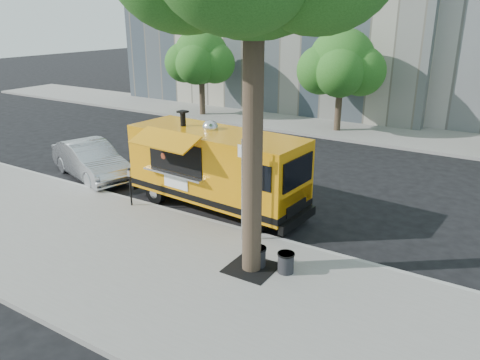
{
  "coord_description": "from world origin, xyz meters",
  "views": [
    {
      "loc": [
        7.91,
        -11.9,
        6.32
      ],
      "look_at": [
        0.51,
        0.0,
        1.31
      ],
      "focal_mm": 35.0,
      "sensor_mm": 36.0,
      "label": 1
    }
  ],
  "objects_px": {
    "parking_meter": "(130,182)",
    "trash_bin_right": "(286,262)",
    "trash_bin_left": "(258,256)",
    "food_truck": "(215,167)",
    "far_tree_b": "(342,63)",
    "sedan": "(91,160)",
    "far_tree_a": "(201,56)",
    "sign_post": "(242,184)"
  },
  "relations": [
    {
      "from": "far_tree_a",
      "to": "food_truck",
      "type": "height_order",
      "value": "far_tree_a"
    },
    {
      "from": "sign_post",
      "to": "food_truck",
      "type": "xyz_separation_m",
      "value": [
        -2.15,
        1.75,
        -0.35
      ]
    },
    {
      "from": "sedan",
      "to": "trash_bin_right",
      "type": "bearing_deg",
      "value": -87.4
    },
    {
      "from": "parking_meter",
      "to": "trash_bin_right",
      "type": "relative_size",
      "value": 2.52
    },
    {
      "from": "sign_post",
      "to": "food_truck",
      "type": "height_order",
      "value": "food_truck"
    },
    {
      "from": "parking_meter",
      "to": "food_truck",
      "type": "relative_size",
      "value": 0.2
    },
    {
      "from": "sedan",
      "to": "far_tree_b",
      "type": "bearing_deg",
      "value": -6.98
    },
    {
      "from": "far_tree_a",
      "to": "food_truck",
      "type": "distance_m",
      "value": 15.49
    },
    {
      "from": "parking_meter",
      "to": "trash_bin_left",
      "type": "height_order",
      "value": "parking_meter"
    },
    {
      "from": "far_tree_a",
      "to": "sign_post",
      "type": "height_order",
      "value": "far_tree_a"
    },
    {
      "from": "sign_post",
      "to": "trash_bin_left",
      "type": "relative_size",
      "value": 5.67
    },
    {
      "from": "far_tree_b",
      "to": "parking_meter",
      "type": "bearing_deg",
      "value": -98.1
    },
    {
      "from": "sign_post",
      "to": "parking_meter",
      "type": "distance_m",
      "value": 4.64
    },
    {
      "from": "trash_bin_left",
      "to": "trash_bin_right",
      "type": "bearing_deg",
      "value": 8.4
    },
    {
      "from": "trash_bin_right",
      "to": "far_tree_a",
      "type": "bearing_deg",
      "value": 132.21
    },
    {
      "from": "far_tree_a",
      "to": "trash_bin_right",
      "type": "xyz_separation_m",
      "value": [
        13.42,
        -14.8,
        -3.34
      ]
    },
    {
      "from": "trash_bin_left",
      "to": "trash_bin_right",
      "type": "xyz_separation_m",
      "value": [
        0.75,
        0.11,
        -0.0
      ]
    },
    {
      "from": "far_tree_a",
      "to": "trash_bin_right",
      "type": "bearing_deg",
      "value": -47.79
    },
    {
      "from": "parking_meter",
      "to": "sedan",
      "type": "bearing_deg",
      "value": 157.21
    },
    {
      "from": "far_tree_a",
      "to": "far_tree_b",
      "type": "distance_m",
      "value": 9.01
    },
    {
      "from": "far_tree_b",
      "to": "sedan",
      "type": "relative_size",
      "value": 1.23
    },
    {
      "from": "food_truck",
      "to": "trash_bin_right",
      "type": "bearing_deg",
      "value": -29.5
    },
    {
      "from": "trash_bin_left",
      "to": "trash_bin_right",
      "type": "height_order",
      "value": "same"
    },
    {
      "from": "far_tree_a",
      "to": "trash_bin_right",
      "type": "distance_m",
      "value": 20.26
    },
    {
      "from": "far_tree_b",
      "to": "trash_bin_right",
      "type": "distance_m",
      "value": 16.19
    },
    {
      "from": "far_tree_b",
      "to": "food_truck",
      "type": "distance_m",
      "value": 12.72
    },
    {
      "from": "sedan",
      "to": "trash_bin_right",
      "type": "xyz_separation_m",
      "value": [
        10.13,
        -2.71,
        -0.3
      ]
    },
    {
      "from": "trash_bin_right",
      "to": "sedan",
      "type": "bearing_deg",
      "value": 165.03
    },
    {
      "from": "sign_post",
      "to": "trash_bin_right",
      "type": "xyz_separation_m",
      "value": [
        1.87,
        -0.95,
        -1.41
      ]
    },
    {
      "from": "sedan",
      "to": "food_truck",
      "type": "bearing_deg",
      "value": -72.45
    },
    {
      "from": "sign_post",
      "to": "far_tree_b",
      "type": "bearing_deg",
      "value": 100.15
    },
    {
      "from": "far_tree_a",
      "to": "far_tree_b",
      "type": "relative_size",
      "value": 0.97
    },
    {
      "from": "far_tree_a",
      "to": "sedan",
      "type": "height_order",
      "value": "far_tree_a"
    },
    {
      "from": "sign_post",
      "to": "trash_bin_left",
      "type": "xyz_separation_m",
      "value": [
        1.13,
        -1.06,
        -1.41
      ]
    },
    {
      "from": "food_truck",
      "to": "sign_post",
      "type": "bearing_deg",
      "value": -34.81
    },
    {
      "from": "far_tree_b",
      "to": "trash_bin_right",
      "type": "bearing_deg",
      "value": -73.77
    },
    {
      "from": "trash_bin_right",
      "to": "trash_bin_left",
      "type": "bearing_deg",
      "value": -171.6
    },
    {
      "from": "far_tree_a",
      "to": "far_tree_b",
      "type": "height_order",
      "value": "far_tree_b"
    },
    {
      "from": "far_tree_b",
      "to": "trash_bin_left",
      "type": "relative_size",
      "value": 10.39
    },
    {
      "from": "sedan",
      "to": "trash_bin_left",
      "type": "relative_size",
      "value": 8.44
    },
    {
      "from": "sign_post",
      "to": "parking_meter",
      "type": "bearing_deg",
      "value": 177.48
    },
    {
      "from": "far_tree_b",
      "to": "sedan",
      "type": "distance_m",
      "value": 14.08
    }
  ]
}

